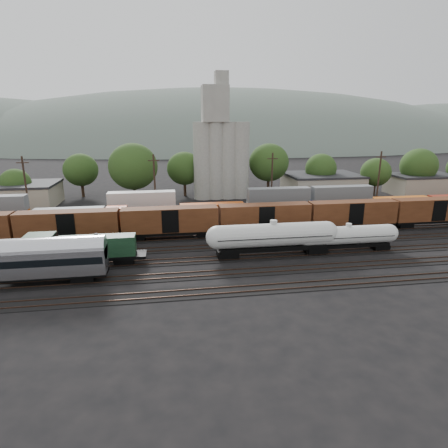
{
  "coord_description": "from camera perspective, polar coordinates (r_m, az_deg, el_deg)",
  "views": [
    {
      "loc": [
        -9.65,
        -52.84,
        18.57
      ],
      "look_at": [
        -1.16,
        2.0,
        3.0
      ],
      "focal_mm": 30.0,
      "sensor_mm": 36.0,
      "label": 1
    }
  ],
  "objects": [
    {
      "name": "industrial_sheds",
      "position": [
        91.01,
        1.65,
        5.53
      ],
      "size": [
        119.38,
        17.26,
        5.1
      ],
      "color": "#9E937F",
      "rests_on": "ground"
    },
    {
      "name": "green_locomotive",
      "position": [
        51.91,
        -21.86,
        -3.57
      ],
      "size": [
        16.3,
        2.88,
        4.31
      ],
      "color": "black",
      "rests_on": "ground"
    },
    {
      "name": "tank_car_a",
      "position": [
        52.33,
        7.48,
        -1.88
      ],
      "size": [
        18.78,
        3.36,
        4.92
      ],
      "color": "silver",
      "rests_on": "ground"
    },
    {
      "name": "container_wall",
      "position": [
        76.54,
        15.9,
        3.11
      ],
      "size": [
        187.01,
        2.6,
        5.8
      ],
      "color": "black",
      "rests_on": "ground"
    },
    {
      "name": "tree_band",
      "position": [
        90.22,
        -7.04,
        8.51
      ],
      "size": [
        162.74,
        22.66,
        14.18
      ],
      "color": "black",
      "rests_on": "ground"
    },
    {
      "name": "grain_silo",
      "position": [
        90.08,
        -0.52,
        11.01
      ],
      "size": [
        13.4,
        5.0,
        29.0
      ],
      "color": "#9A978D",
      "rests_on": "ground"
    },
    {
      "name": "ground",
      "position": [
        56.84,
        1.47,
        -3.4
      ],
      "size": [
        600.0,
        600.0,
        0.0
      ],
      "primitive_type": "plane",
      "color": "black"
    },
    {
      "name": "utility_poles",
      "position": [
        76.47,
        -1.44,
        6.37
      ],
      "size": [
        122.2,
        0.36,
        12.0
      ],
      "color": "black",
      "rests_on": "ground"
    },
    {
      "name": "tracks",
      "position": [
        56.82,
        1.47,
        -3.36
      ],
      "size": [
        180.0,
        33.2,
        0.2
      ],
      "color": "black",
      "rests_on": "ground"
    },
    {
      "name": "distant_hills",
      "position": [
        317.06,
        -2.68,
        8.57
      ],
      "size": [
        860.0,
        286.0,
        130.0
      ],
      "color": "#59665B",
      "rests_on": "ground"
    },
    {
      "name": "boxcar_string",
      "position": [
        60.4,
        -0.88,
        0.85
      ],
      "size": [
        153.6,
        2.9,
        4.2
      ],
      "color": "black",
      "rests_on": "ground"
    },
    {
      "name": "orange_locomotive",
      "position": [
        65.03,
        -12.31,
        0.91
      ],
      "size": [
        16.72,
        2.79,
        4.18
      ],
      "color": "black",
      "rests_on": "ground"
    },
    {
      "name": "tank_car_b",
      "position": [
        56.52,
        18.34,
        -1.77
      ],
      "size": [
        15.28,
        2.74,
        4.01
      ],
      "color": "silver",
      "rests_on": "ground"
    }
  ]
}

